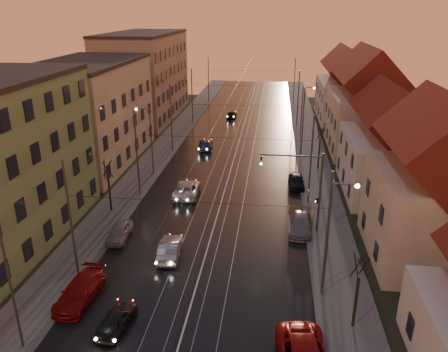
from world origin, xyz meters
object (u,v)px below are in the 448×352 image
at_px(driving_car_0, 116,320).
at_px(driving_car_1, 170,248).
at_px(driving_car_2, 187,189).
at_px(parked_right_2, 296,181).
at_px(driving_car_4, 232,114).
at_px(driving_car_3, 205,144).
at_px(traffic_light_mast, 309,183).
at_px(street_lamp_2, 148,134).
at_px(parked_left_2, 80,291).
at_px(street_lamp_1, 334,225).
at_px(parked_left_3, 119,232).
at_px(parked_right_1, 301,224).
at_px(street_lamp_3, 304,108).
at_px(street_lamp_0, 3,275).

bearing_deg(driving_car_0, driving_car_1, -93.27).
bearing_deg(driving_car_2, parked_right_2, -164.54).
bearing_deg(driving_car_4, parked_right_2, 109.93).
relative_size(driving_car_3, driving_car_4, 1.20).
bearing_deg(parked_right_2, driving_car_4, 106.48).
xyz_separation_m(traffic_light_mast, driving_car_3, (-12.30, 22.52, -3.94)).
distance_m(street_lamp_2, parked_right_2, 17.32).
bearing_deg(parked_left_2, street_lamp_2, 97.11).
bearing_deg(street_lamp_1, parked_left_2, -168.24).
relative_size(street_lamp_2, parked_left_3, 2.08).
height_order(street_lamp_1, parked_right_1, street_lamp_1).
relative_size(traffic_light_mast, parked_left_2, 1.47).
distance_m(street_lamp_2, driving_car_1, 18.93).
xyz_separation_m(driving_car_3, parked_left_3, (-3.29, -25.58, -0.01)).
xyz_separation_m(driving_car_1, driving_car_3, (-1.58, 27.84, -0.05)).
xyz_separation_m(street_lamp_2, street_lamp_3, (18.21, 16.00, 0.00)).
bearing_deg(street_lamp_0, street_lamp_2, 90.00).
bearing_deg(parked_left_2, street_lamp_1, 14.68).
height_order(street_lamp_1, driving_car_0, street_lamp_1).
bearing_deg(traffic_light_mast, street_lamp_3, 87.73).
relative_size(driving_car_0, parked_left_2, 0.74).
relative_size(street_lamp_1, driving_car_3, 1.75).
xyz_separation_m(street_lamp_2, parked_left_3, (1.50, -15.07, -4.23)).
height_order(street_lamp_0, parked_right_1, street_lamp_0).
xyz_separation_m(street_lamp_0, street_lamp_2, (0.00, 28.00, 0.00)).
distance_m(street_lamp_3, parked_right_2, 18.39).
bearing_deg(street_lamp_1, driving_car_3, 113.73).
relative_size(street_lamp_0, traffic_light_mast, 1.11).
relative_size(traffic_light_mast, driving_car_4, 1.90).
distance_m(traffic_light_mast, driving_car_0, 18.73).
height_order(driving_car_0, parked_left_3, parked_left_3).
bearing_deg(driving_car_0, driving_car_4, -85.85).
bearing_deg(street_lamp_3, street_lamp_0, -112.48).
bearing_deg(driving_car_1, driving_car_0, 75.86).
height_order(street_lamp_0, street_lamp_1, same).
relative_size(street_lamp_0, street_lamp_3, 1.00).
bearing_deg(street_lamp_3, driving_car_1, -109.55).
relative_size(street_lamp_0, driving_car_3, 1.75).
height_order(street_lamp_1, driving_car_3, street_lamp_1).
xyz_separation_m(driving_car_0, parked_right_2, (11.67, 23.92, 0.06)).
height_order(traffic_light_mast, driving_car_1, traffic_light_mast).
xyz_separation_m(traffic_light_mast, driving_car_4, (-10.53, 40.87, -3.95)).
relative_size(driving_car_1, driving_car_2, 0.83).
height_order(street_lamp_2, parked_left_2, street_lamp_2).
bearing_deg(parked_right_1, parked_left_3, -163.51).
relative_size(street_lamp_0, street_lamp_1, 1.00).
distance_m(street_lamp_3, driving_car_0, 44.00).
bearing_deg(parked_right_2, street_lamp_1, -87.06).
xyz_separation_m(street_lamp_2, driving_car_0, (5.03, -25.76, -4.26)).
relative_size(parked_left_2, parked_right_2, 1.22).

